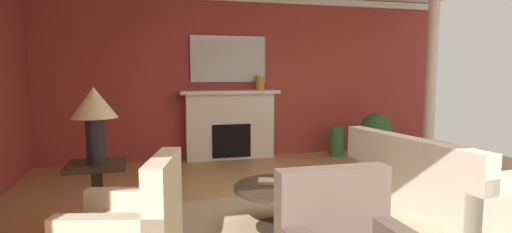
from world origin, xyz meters
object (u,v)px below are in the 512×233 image
object	(u,v)px
fireplace	(230,127)
coffee_table	(283,197)
mantel_mirror	(228,59)
vase_tall_corner	(337,142)
side_table	(98,193)
vase_mantel_right	(260,83)
potted_plant	(376,132)
table_lamp	(94,110)
sofa	(428,182)

from	to	relation	value
fireplace	coffee_table	bearing A→B (deg)	-92.60
mantel_mirror	vase_tall_corner	size ratio (longest dim) A/B	2.50
mantel_mirror	side_table	xyz separation A→B (m)	(-1.96, -3.15, -1.42)
side_table	vase_tall_corner	xyz separation A→B (m)	(3.95, 2.73, -0.12)
mantel_mirror	vase_mantel_right	size ratio (longest dim) A/B	5.28
vase_tall_corner	potted_plant	distance (m)	0.73
vase_mantel_right	vase_tall_corner	bearing A→B (deg)	-9.85
vase_mantel_right	side_table	bearing A→B (deg)	-130.11
table_lamp	vase_tall_corner	distance (m)	4.89
coffee_table	vase_mantel_right	size ratio (longest dim) A/B	3.82
mantel_mirror	table_lamp	distance (m)	3.75
fireplace	coffee_table	distance (m)	3.45
sofa	table_lamp	size ratio (longest dim) A/B	2.93
fireplace	side_table	xyz separation A→B (m)	(-1.96, -3.03, -0.19)
side_table	table_lamp	distance (m)	0.82
fireplace	potted_plant	size ratio (longest dim) A/B	2.16
fireplace	side_table	size ratio (longest dim) A/B	2.57
table_lamp	vase_mantel_right	size ratio (longest dim) A/B	2.86
fireplace	side_table	world-z (taller)	fireplace
fireplace	vase_mantel_right	distance (m)	0.97
table_lamp	side_table	bearing A→B (deg)	0.00
sofa	vase_mantel_right	world-z (taller)	vase_mantel_right
fireplace	vase_tall_corner	size ratio (longest dim) A/B	3.25
fireplace	potted_plant	xyz separation A→B (m)	(2.59, -0.67, -0.10)
mantel_mirror	sofa	xyz separation A→B (m)	(1.72, -3.35, -1.52)
fireplace	vase_tall_corner	xyz separation A→B (m)	(1.99, -0.30, -0.31)
vase_mantel_right	coffee_table	bearing A→B (deg)	-101.79
coffee_table	table_lamp	distance (m)	2.05
coffee_table	vase_mantel_right	xyz separation A→B (m)	(0.71, 3.38, 1.05)
fireplace	table_lamp	bearing A→B (deg)	-122.90
potted_plant	coffee_table	bearing A→B (deg)	-134.76
fireplace	coffee_table	xyz separation A→B (m)	(-0.16, -3.43, -0.26)
fireplace	coffee_table	world-z (taller)	fireplace
fireplace	mantel_mirror	bearing A→B (deg)	90.00
table_lamp	potted_plant	size ratio (longest dim) A/B	0.90
fireplace	vase_mantel_right	xyz separation A→B (m)	(0.55, -0.05, 0.79)
vase_mantel_right	mantel_mirror	bearing A→B (deg)	162.82
fireplace	vase_tall_corner	bearing A→B (deg)	-8.56
fireplace	table_lamp	distance (m)	3.66
table_lamp	vase_mantel_right	world-z (taller)	vase_mantel_right
fireplace	sofa	size ratio (longest dim) A/B	0.82
mantel_mirror	potted_plant	bearing A→B (deg)	-16.87
mantel_mirror	potted_plant	xyz separation A→B (m)	(2.59, -0.79, -1.33)
side_table	mantel_mirror	bearing A→B (deg)	58.11
mantel_mirror	coffee_table	xyz separation A→B (m)	(-0.16, -3.55, -1.48)
vase_tall_corner	mantel_mirror	bearing A→B (deg)	168.08
coffee_table	potted_plant	bearing A→B (deg)	45.24
coffee_table	table_lamp	bearing A→B (deg)	167.24
sofa	vase_tall_corner	distance (m)	2.95
side_table	potted_plant	distance (m)	5.13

